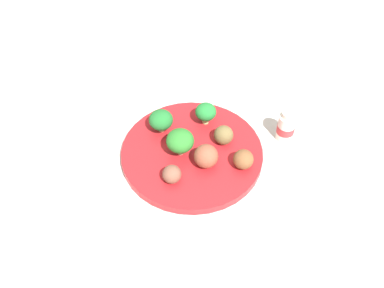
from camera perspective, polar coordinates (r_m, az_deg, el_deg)
ground_plane at (r=0.93m, az=0.00°, el=-1.48°), size 4.00×4.00×0.00m
plate at (r=0.93m, az=0.00°, el=-1.16°), size 0.28×0.28×0.02m
broccoli_floret_mid_right at (r=0.95m, az=1.69°, el=3.92°), size 0.04×0.04×0.05m
broccoli_floret_far_rim at (r=0.89m, az=-1.43°, el=0.26°), size 0.05×0.05×0.06m
broccoli_floret_front_right at (r=0.94m, az=-3.82°, el=2.94°), size 0.05×0.05×0.05m
meatball_near_rim at (r=0.88m, az=1.72°, el=-1.50°), size 0.05×0.05×0.05m
meatball_front_left at (r=0.88m, az=6.28°, el=-1.88°), size 0.04×0.04×0.04m
meatball_front_right at (r=0.86m, az=-2.48°, el=-3.71°), size 0.04×0.04×0.04m
meatball_back_right at (r=0.92m, az=3.87°, el=1.10°), size 0.04×0.04×0.04m
napkin at (r=0.94m, az=-15.28°, el=-3.20°), size 0.17×0.12×0.01m
fork at (r=0.94m, az=-14.94°, el=-2.10°), size 0.12×0.02×0.01m
knife at (r=0.92m, az=-14.83°, el=-3.78°), size 0.15×0.02×0.01m
yogurt_bottle at (r=0.96m, az=11.42°, el=2.06°), size 0.04×0.04×0.07m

